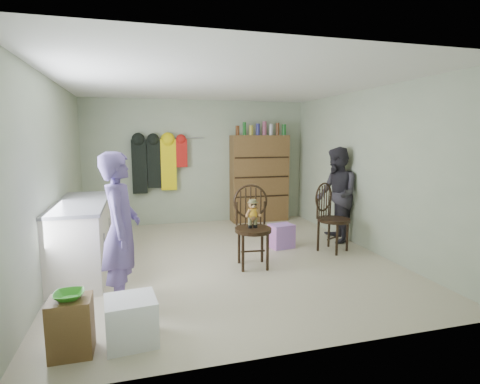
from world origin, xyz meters
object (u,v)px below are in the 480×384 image
object	(u,v)px
counter	(82,237)
chair_front	(252,221)
chair_far	(330,215)
dresser	(259,178)

from	to	relation	value
counter	chair_front	distance (m)	2.25
counter	chair_front	world-z (taller)	chair_front
counter	chair_far	distance (m)	3.60
counter	chair_front	size ratio (longest dim) A/B	1.66
counter	dresser	size ratio (longest dim) A/B	0.89
counter	dresser	distance (m)	3.96
chair_far	counter	bearing A→B (deg)	149.32
chair_far	dresser	bearing A→B (deg)	69.29
chair_front	dresser	bearing A→B (deg)	76.39
chair_front	chair_far	bearing A→B (deg)	20.92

